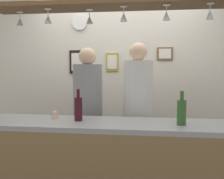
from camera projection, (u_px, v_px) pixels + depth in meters
name	position (u px, v px, depth m)	size (l,w,h in m)	color
back_wall	(121.00, 80.00, 3.82)	(4.40, 0.06, 2.60)	silver
bar_counter	(103.00, 161.00, 2.30)	(2.70, 0.55, 0.98)	#99999E
overhead_glass_rack	(106.00, 5.00, 2.37)	(2.20, 0.36, 0.04)	brown
hanging_wineglass_far_left	(20.00, 21.00, 2.56)	(0.07, 0.07, 0.13)	silver
hanging_wineglass_left	(48.00, 19.00, 2.42)	(0.07, 0.07, 0.13)	silver
hanging_wineglass_center_left	(90.00, 19.00, 2.45)	(0.07, 0.07, 0.13)	silver
hanging_wineglass_center	(124.00, 17.00, 2.32)	(0.07, 0.07, 0.13)	silver
hanging_wineglass_center_right	(166.00, 15.00, 2.26)	(0.07, 0.07, 0.13)	silver
hanging_wineglass_right	(210.00, 14.00, 2.21)	(0.07, 0.07, 0.13)	silver
person_left_grey_shirt	(88.00, 106.00, 3.05)	(0.34, 0.34, 1.71)	#2D334C
person_right_white_patterned_shirt	(138.00, 104.00, 2.97)	(0.34, 0.34, 1.76)	#2D334C
bottle_champagne_green	(182.00, 112.00, 2.29)	(0.08, 0.08, 0.30)	#2D5623
bottle_wine_dark_red	(78.00, 108.00, 2.46)	(0.08, 0.08, 0.30)	#380F19
cupcake	(55.00, 115.00, 2.58)	(0.06, 0.06, 0.08)	beige
picture_frame_upper_small	(165.00, 54.00, 3.67)	(0.22, 0.02, 0.18)	brown
picture_frame_crest	(112.00, 62.00, 3.77)	(0.18, 0.02, 0.26)	#B29338
picture_frame_caricature	(78.00, 62.00, 3.84)	(0.26, 0.02, 0.34)	black
wall_clock	(80.00, 22.00, 3.78)	(0.22, 0.22, 0.03)	white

